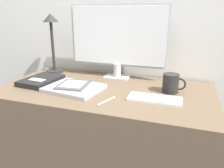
{
  "coord_description": "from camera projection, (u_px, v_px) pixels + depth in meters",
  "views": [
    {
      "loc": [
        0.43,
        -0.9,
        1.14
      ],
      "look_at": [
        0.08,
        0.13,
        0.78
      ],
      "focal_mm": 35.0,
      "sensor_mm": 36.0,
      "label": 1
    }
  ],
  "objects": [
    {
      "name": "keyboard",
      "position": [
        155.0,
        99.0,
        1.09
      ],
      "size": [
        0.26,
        0.11,
        0.01
      ],
      "color": "silver",
      "rests_on": "desk"
    },
    {
      "name": "wall_back",
      "position": [
        122.0,
        2.0,
        1.44
      ],
      "size": [
        3.6,
        0.05,
        2.4
      ],
      "color": "silver",
      "rests_on": "ground_plane"
    },
    {
      "name": "desk_lamp",
      "position": [
        52.0,
        36.0,
        1.51
      ],
      "size": [
        0.12,
        0.12,
        0.41
      ],
      "color": "#282828",
      "rests_on": "desk"
    },
    {
      "name": "ereader",
      "position": [
        73.0,
        85.0,
        1.24
      ],
      "size": [
        0.18,
        0.2,
        0.01
      ],
      "color": "#4C4C51",
      "rests_on": "laptop"
    },
    {
      "name": "pen",
      "position": [
        106.0,
        101.0,
        1.07
      ],
      "size": [
        0.05,
        0.13,
        0.01
      ],
      "color": "silver",
      "rests_on": "desk"
    },
    {
      "name": "desk",
      "position": [
        104.0,
        142.0,
        1.38
      ],
      "size": [
        1.23,
        0.64,
        0.72
      ],
      "color": "brown",
      "rests_on": "ground_plane"
    },
    {
      "name": "monitor",
      "position": [
        117.0,
        39.0,
        1.38
      ],
      "size": [
        0.64,
        0.11,
        0.47
      ],
      "color": "#B7B7BC",
      "rests_on": "desk"
    },
    {
      "name": "notebook",
      "position": [
        41.0,
        80.0,
        1.35
      ],
      "size": [
        0.2,
        0.27,
        0.03
      ],
      "color": "black",
      "rests_on": "desk"
    },
    {
      "name": "coffee_mug",
      "position": [
        171.0,
        83.0,
        1.18
      ],
      "size": [
        0.12,
        0.09,
        0.1
      ],
      "color": "black",
      "rests_on": "desk"
    },
    {
      "name": "laptop",
      "position": [
        74.0,
        88.0,
        1.23
      ],
      "size": [
        0.33,
        0.28,
        0.02
      ],
      "color": "#A3A3A8",
      "rests_on": "desk"
    }
  ]
}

